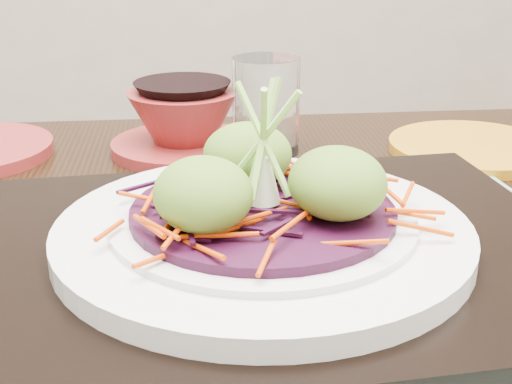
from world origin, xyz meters
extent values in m
cube|color=black|center=(0.07, -0.06, 0.71)|extent=(1.26, 0.92, 0.04)
cube|color=gray|center=(0.05, -0.09, 0.73)|extent=(0.52, 0.42, 0.00)
cube|color=black|center=(0.05, -0.09, 0.74)|extent=(0.45, 0.35, 0.02)
cylinder|color=silver|center=(0.05, -0.09, 0.76)|extent=(0.29, 0.29, 0.02)
cylinder|color=silver|center=(0.05, -0.09, 0.77)|extent=(0.21, 0.21, 0.01)
cylinder|color=#310920|center=(0.05, -0.09, 0.78)|extent=(0.18, 0.18, 0.01)
ellipsoid|color=#5B8628|center=(0.01, -0.11, 0.80)|extent=(0.07, 0.07, 0.05)
ellipsoid|color=#5B8628|center=(0.10, -0.11, 0.80)|extent=(0.07, 0.07, 0.05)
ellipsoid|color=#5B8628|center=(0.05, -0.04, 0.80)|extent=(0.07, 0.07, 0.05)
cylinder|color=white|center=(0.12, 0.18, 0.78)|extent=(0.08, 0.08, 0.10)
cylinder|color=maroon|center=(0.04, 0.20, 0.74)|extent=(0.21, 0.21, 0.01)
cylinder|color=#B07313|center=(0.33, 0.13, 0.73)|extent=(0.20, 0.20, 0.01)
camera|label=1|loc=(-0.06, -0.52, 0.97)|focal=50.00mm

